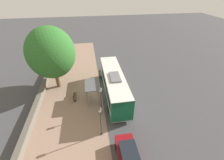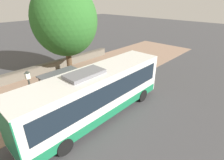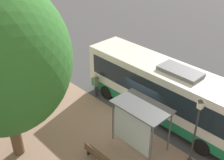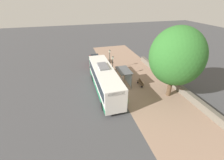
{
  "view_description": "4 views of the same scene",
  "coord_description": "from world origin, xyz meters",
  "px_view_note": "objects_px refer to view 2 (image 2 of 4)",
  "views": [
    {
      "loc": [
        -1.25,
        -17.8,
        13.91
      ],
      "look_at": [
        1.56,
        -0.64,
        2.44
      ],
      "focal_mm": 24.0,
      "sensor_mm": 36.0,
      "label": 1
    },
    {
      "loc": [
        9.6,
        -7.67,
        7.77
      ],
      "look_at": [
        0.73,
        1.87,
        1.59
      ],
      "focal_mm": 28.0,
      "sensor_mm": 36.0,
      "label": 2
    },
    {
      "loc": [
        -10.54,
        -8.96,
        11.14
      ],
      "look_at": [
        -0.14,
        1.84,
        2.3
      ],
      "focal_mm": 45.0,
      "sensor_mm": 36.0,
      "label": 3
    },
    {
      "loc": [
        5.75,
        16.99,
        12.08
      ],
      "look_at": [
        0.73,
        -0.81,
        1.68
      ],
      "focal_mm": 24.0,
      "sensor_mm": 36.0,
      "label": 4
    }
  ],
  "objects_px": {
    "pedestrian": "(122,77)",
    "bench": "(55,86)",
    "street_lamp_far": "(32,95)",
    "shade_tree": "(65,20)",
    "bus": "(96,93)",
    "bus_shelter": "(60,78)"
  },
  "relations": [
    {
      "from": "bus_shelter",
      "to": "shade_tree",
      "type": "height_order",
      "value": "shade_tree"
    },
    {
      "from": "bus",
      "to": "pedestrian",
      "type": "distance_m",
      "value": 4.99
    },
    {
      "from": "bus_shelter",
      "to": "street_lamp_far",
      "type": "xyz_separation_m",
      "value": [
        1.09,
        -2.67,
        0.14
      ]
    },
    {
      "from": "bench",
      "to": "shade_tree",
      "type": "distance_m",
      "value": 6.76
    },
    {
      "from": "bench",
      "to": "shade_tree",
      "type": "bearing_deg",
      "value": 127.14
    },
    {
      "from": "bus_shelter",
      "to": "shade_tree",
      "type": "xyz_separation_m",
      "value": [
        -5.0,
        4.13,
        3.46
      ]
    },
    {
      "from": "bus",
      "to": "bus_shelter",
      "type": "bearing_deg",
      "value": -168.03
    },
    {
      "from": "bus_shelter",
      "to": "shade_tree",
      "type": "relative_size",
      "value": 0.33
    },
    {
      "from": "pedestrian",
      "to": "bench",
      "type": "xyz_separation_m",
      "value": [
        -4.02,
        -4.65,
        -0.58
      ]
    },
    {
      "from": "shade_tree",
      "to": "bus_shelter",
      "type": "bearing_deg",
      "value": -39.56
    },
    {
      "from": "pedestrian",
      "to": "street_lamp_far",
      "type": "bearing_deg",
      "value": -93.89
    },
    {
      "from": "bench",
      "to": "shade_tree",
      "type": "relative_size",
      "value": 0.18
    },
    {
      "from": "street_lamp_far",
      "to": "shade_tree",
      "type": "bearing_deg",
      "value": 131.83
    },
    {
      "from": "bus_shelter",
      "to": "pedestrian",
      "type": "relative_size",
      "value": 1.7
    },
    {
      "from": "pedestrian",
      "to": "shade_tree",
      "type": "relative_size",
      "value": 0.19
    },
    {
      "from": "bus",
      "to": "bench",
      "type": "relative_size",
      "value": 6.68
    },
    {
      "from": "bus_shelter",
      "to": "shade_tree",
      "type": "bearing_deg",
      "value": 140.44
    },
    {
      "from": "pedestrian",
      "to": "shade_tree",
      "type": "xyz_separation_m",
      "value": [
        -6.63,
        -1.21,
        4.62
      ]
    },
    {
      "from": "street_lamp_far",
      "to": "shade_tree",
      "type": "height_order",
      "value": "shade_tree"
    },
    {
      "from": "bench",
      "to": "shade_tree",
      "type": "height_order",
      "value": "shade_tree"
    },
    {
      "from": "bus",
      "to": "street_lamp_far",
      "type": "relative_size",
      "value": 2.85
    },
    {
      "from": "bus",
      "to": "bus_shelter",
      "type": "xyz_separation_m",
      "value": [
        -3.22,
        -0.68,
        0.3
      ]
    }
  ]
}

